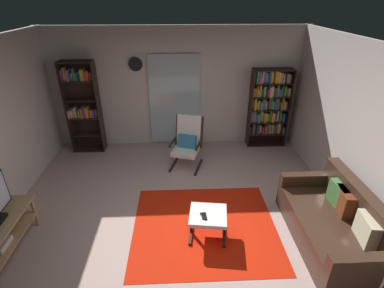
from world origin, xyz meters
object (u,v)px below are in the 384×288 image
bookshelf_near_tv (83,103)px  tv_remote (203,216)px  bookshelf_near_sofa (269,105)px  lounge_armchair (187,141)px  ottoman (208,217)px  wall_clock (135,64)px  cell_phone (204,216)px  leather_sofa (335,224)px

bookshelf_near_tv → tv_remote: size_ratio=13.72×
bookshelf_near_sofa → lounge_armchair: (-1.83, -0.82, -0.43)m
ottoman → wall_clock: 3.57m
bookshelf_near_sofa → ottoman: size_ratio=3.03×
bookshelf_near_sofa → cell_phone: 3.37m
lounge_armchair → cell_phone: size_ratio=7.30×
ottoman → wall_clock: bearing=113.1°
lounge_armchair → ottoman: lounge_armchair is taller
bookshelf_near_sofa → tv_remote: (-1.67, -2.89, -0.56)m
ottoman → tv_remote: 0.12m
tv_remote → cell_phone: size_ratio=1.03×
bookshelf_near_tv → leather_sofa: bookshelf_near_tv is taller
bookshelf_near_tv → lounge_armchair: size_ratio=1.93×
bookshelf_near_tv → bookshelf_near_sofa: bearing=0.9°
leather_sofa → bookshelf_near_sofa: bearing=92.7°
bookshelf_near_tv → wall_clock: wall_clock is taller
bookshelf_near_tv → ottoman: (2.41, -2.76, -0.78)m
leather_sofa → ottoman: leather_sofa is taller
bookshelf_near_tv → ottoman: bearing=-48.9°
wall_clock → tv_remote: bearing=-68.5°
bookshelf_near_tv → tv_remote: bearing=-50.3°
leather_sofa → wall_clock: size_ratio=6.11×
bookshelf_near_sofa → leather_sofa: size_ratio=0.99×
wall_clock → ottoman: bearing=-66.9°
bookshelf_near_tv → wall_clock: (1.15, 0.20, 0.75)m
lounge_armchair → bookshelf_near_tv: bearing=161.0°
bookshelf_near_tv → wall_clock: size_ratio=6.81×
bookshelf_near_sofa → lounge_armchair: 2.05m
tv_remote → cell_phone: tv_remote is taller
leather_sofa → tv_remote: leather_sofa is taller
lounge_armchair → cell_phone: (0.17, -2.06, -0.14)m
bookshelf_near_tv → bookshelf_near_sofa: bookshelf_near_tv is taller
lounge_armchair → wall_clock: (-1.04, 0.96, 1.32)m
bookshelf_near_sofa → tv_remote: bearing=-120.0°
lounge_armchair → ottoman: (0.23, -2.01, -0.21)m
lounge_armchair → tv_remote: 2.08m
bookshelf_near_sofa → leather_sofa: (0.14, -3.02, -0.65)m
bookshelf_near_tv → leather_sofa: 5.16m
ottoman → leather_sofa: bearing=-6.4°
bookshelf_near_tv → cell_phone: (2.35, -2.81, -0.70)m
leather_sofa → cell_phone: leather_sofa is taller
leather_sofa → cell_phone: bearing=175.4°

